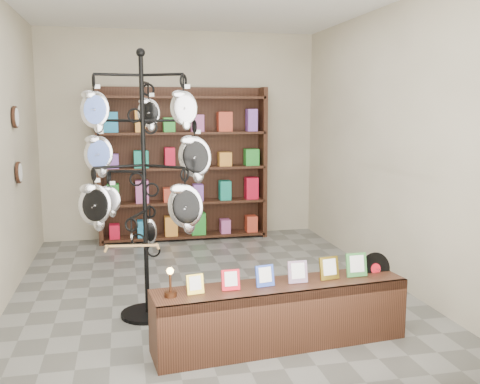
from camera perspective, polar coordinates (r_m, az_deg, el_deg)
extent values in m
plane|color=slate|center=(5.77, -3.28, -10.25)|extent=(5.00, 5.00, 0.00)
plane|color=beige|center=(7.94, -6.29, 5.99)|extent=(4.00, 0.00, 4.00)
plane|color=beige|center=(3.04, 4.07, 1.55)|extent=(4.00, 0.00, 4.00)
plane|color=beige|center=(6.11, 15.51, 4.90)|extent=(0.00, 5.00, 5.00)
cylinder|color=black|center=(5.13, -9.81, -12.64)|extent=(0.59, 0.59, 0.03)
cylinder|color=black|center=(4.84, -10.16, 0.20)|extent=(0.05, 0.05, 2.34)
sphere|color=black|center=(4.81, -10.56, 14.42)|extent=(0.08, 0.08, 0.08)
ellipsoid|color=silver|center=(5.15, -9.55, -4.17)|extent=(0.13, 0.07, 0.25)
cube|color=tan|center=(4.61, -11.45, -5.62)|extent=(0.44, 0.07, 0.04)
cube|color=black|center=(4.41, 4.38, -12.91)|extent=(2.09, 0.62, 0.51)
cube|color=gold|center=(4.09, -4.82, -9.77)|extent=(0.14, 0.06, 0.15)
cube|color=red|center=(4.16, -1.00, -9.36)|extent=(0.14, 0.06, 0.16)
cube|color=#263FA5|center=(4.25, 2.66, -8.92)|extent=(0.15, 0.07, 0.17)
cube|color=#E54C33|center=(4.35, 6.16, -8.47)|extent=(0.16, 0.07, 0.18)
cube|color=gold|center=(4.47, 9.48, -8.01)|extent=(0.17, 0.07, 0.19)
cube|color=#337233|center=(4.59, 12.31, -7.59)|extent=(0.18, 0.08, 0.20)
cylinder|color=black|center=(4.75, 14.26, -7.94)|extent=(0.29, 0.09, 0.28)
cylinder|color=red|center=(4.75, 14.28, -7.95)|extent=(0.10, 0.04, 0.09)
cylinder|color=#442313|center=(4.08, -7.42, -10.74)|extent=(0.09, 0.09, 0.04)
cylinder|color=#442313|center=(4.05, -7.44, -9.61)|extent=(0.02, 0.02, 0.13)
sphere|color=#FFBF59|center=(4.02, -7.47, -8.34)|extent=(0.05, 0.05, 0.05)
cube|color=black|center=(7.91, -6.19, 3.08)|extent=(2.40, 0.04, 2.20)
cube|color=black|center=(7.71, -14.81, 2.69)|extent=(0.06, 0.36, 2.20)
cube|color=black|center=(7.97, 2.41, 3.16)|extent=(0.06, 0.36, 2.20)
cube|color=black|center=(7.93, -5.94, -4.60)|extent=(2.36, 0.36, 0.04)
cube|color=black|center=(7.83, -5.99, -1.04)|extent=(2.36, 0.36, 0.03)
cube|color=black|center=(7.76, -6.05, 2.60)|extent=(2.36, 0.36, 0.04)
cube|color=black|center=(7.72, -6.11, 6.29)|extent=(2.36, 0.36, 0.04)
cube|color=black|center=(7.72, -6.17, 10.00)|extent=(2.36, 0.36, 0.04)
cylinder|color=black|center=(6.29, -22.85, 7.37)|extent=(0.03, 0.24, 0.24)
cylinder|color=black|center=(6.32, -22.53, 1.94)|extent=(0.03, 0.24, 0.24)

